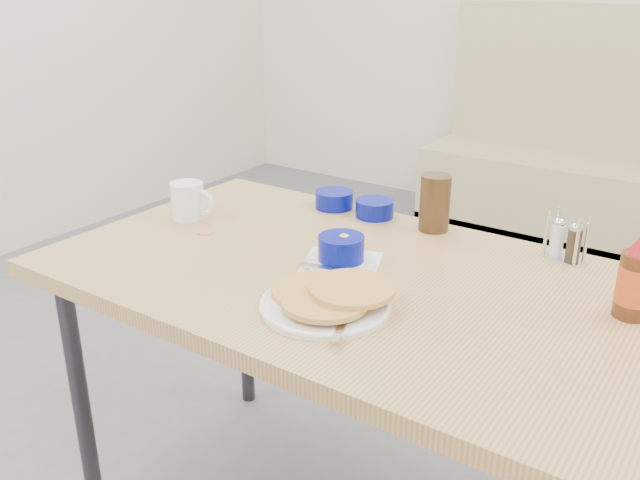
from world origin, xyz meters
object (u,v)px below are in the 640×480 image
Objects in this scene: grits_setting at (341,253)px; creamer_bowl at (375,209)px; butter_bowl at (334,200)px; pancake_plate at (328,299)px; amber_tumbler at (435,203)px; dining_table at (356,298)px; syrup_bottle at (636,281)px; condiment_caddy at (565,243)px; booth_bench at (607,179)px; coffee_mug at (189,200)px.

grits_setting is 2.32× the size of creamer_bowl.
pancake_plate is at bearing -57.66° from butter_bowl.
butter_bowl is at bearing 180.00° from amber_tumbler.
pancake_plate is at bearing -76.97° from dining_table.
syrup_bottle is at bearing -16.88° from creamer_bowl.
syrup_bottle reaches higher than condiment_caddy.
dining_table is (0.00, -2.53, 0.35)m from booth_bench.
coffee_mug is 1.20× the size of butter_bowl.
grits_setting reaches higher than creamer_bowl.
grits_setting is 2.25× the size of butter_bowl.
syrup_bottle is (0.54, -2.40, 0.49)m from booth_bench.
creamer_bowl is 0.73m from syrup_bottle.
pancake_plate is 0.60m from condiment_caddy.
butter_bowl is (-0.23, 0.32, -0.01)m from grits_setting.
pancake_plate and creamer_bowl have the same top height.
booth_bench is 10.84× the size of syrup_bottle.
syrup_bottle is (0.59, 0.11, 0.05)m from grits_setting.
creamer_bowl is at bearing 114.39° from dining_table.
creamer_bowl is 0.92× the size of condiment_caddy.
pancake_plate is at bearing -148.73° from syrup_bottle.
grits_setting is 1.36× the size of syrup_bottle.
amber_tumbler is 0.33m from condiment_caddy.
creamer_bowl is at bearing 163.12° from syrup_bottle.
booth_bench is 7.35× the size of pancake_plate.
coffee_mug is 0.95m from condiment_caddy.
coffee_mug reaches higher than creamer_bowl.
condiment_caddy is at bearing 0.00° from butter_bowl.
booth_bench is 2.25m from amber_tumbler.
butter_bowl is 0.85m from syrup_bottle.
coffee_mug is 0.51m from grits_setting.
butter_bowl is at bearing 125.80° from grits_setting.
grits_setting is at bearing 115.75° from pancake_plate.
creamer_bowl is (-0.15, 0.34, 0.08)m from dining_table.
grits_setting is at bearing -102.57° from amber_tumbler.
grits_setting is 0.40m from butter_bowl.
grits_setting is at bearing -3.35° from coffee_mug.
butter_bowl is (-0.28, 0.34, 0.09)m from dining_table.
dining_table is at bearing -93.57° from amber_tumbler.
booth_bench reaches higher than amber_tumbler.
condiment_caddy is at bearing 38.84° from grits_setting.
pancake_plate is 0.55m from creamer_bowl.
butter_bowl is (-0.28, -2.19, 0.43)m from booth_bench.
creamer_bowl is at bearing -180.00° from amber_tumbler.
booth_bench is 2.25m from butter_bowl.
grits_setting reaches higher than pancake_plate.
coffee_mug reaches higher than butter_bowl.
booth_bench is at bearing 85.98° from creamer_bowl.
booth_bench reaches higher than coffee_mug.
pancake_plate is 0.21m from grits_setting.
syrup_bottle reaches higher than pancake_plate.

